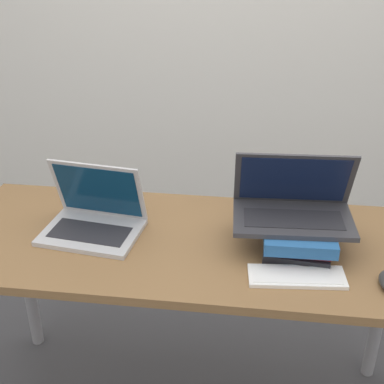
{
  "coord_description": "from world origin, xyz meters",
  "views": [
    {
      "loc": [
        0.2,
        -1.14,
        1.72
      ],
      "look_at": [
        0.01,
        0.31,
        0.94
      ],
      "focal_mm": 50.0,
      "sensor_mm": 36.0,
      "label": 1
    }
  ],
  "objects_px": {
    "laptop_left": "(94,218)",
    "wireless_keyboard": "(297,276)",
    "book_stack": "(299,235)",
    "laptop_on_books": "(293,206)"
  },
  "relations": [
    {
      "from": "book_stack",
      "to": "wireless_keyboard",
      "type": "bearing_deg",
      "value": -93.18
    },
    {
      "from": "laptop_left",
      "to": "wireless_keyboard",
      "type": "xyz_separation_m",
      "value": [
        0.66,
        -0.18,
        -0.04
      ]
    },
    {
      "from": "book_stack",
      "to": "laptop_on_books",
      "type": "relative_size",
      "value": 0.71
    },
    {
      "from": "book_stack",
      "to": "laptop_on_books",
      "type": "xyz_separation_m",
      "value": [
        -0.02,
        0.03,
        0.09
      ]
    },
    {
      "from": "book_stack",
      "to": "wireless_keyboard",
      "type": "relative_size",
      "value": 0.94
    },
    {
      "from": "wireless_keyboard",
      "to": "book_stack",
      "type": "bearing_deg",
      "value": 86.82
    },
    {
      "from": "wireless_keyboard",
      "to": "laptop_left",
      "type": "bearing_deg",
      "value": 164.72
    },
    {
      "from": "book_stack",
      "to": "laptop_on_books",
      "type": "distance_m",
      "value": 0.1
    },
    {
      "from": "laptop_left",
      "to": "wireless_keyboard",
      "type": "bearing_deg",
      "value": -15.28
    },
    {
      "from": "laptop_on_books",
      "to": "book_stack",
      "type": "bearing_deg",
      "value": -50.61
    }
  ]
}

